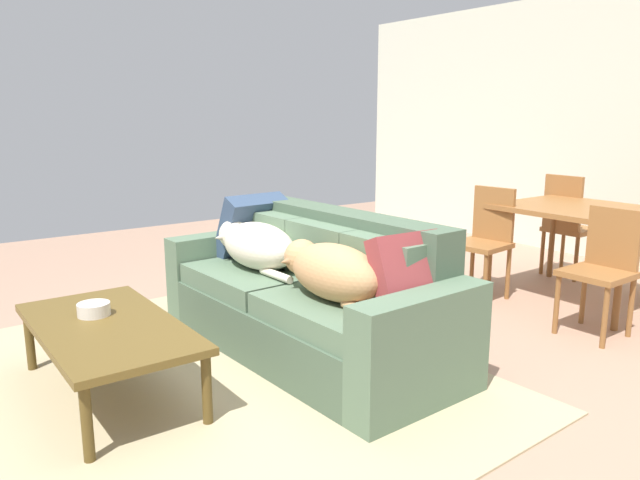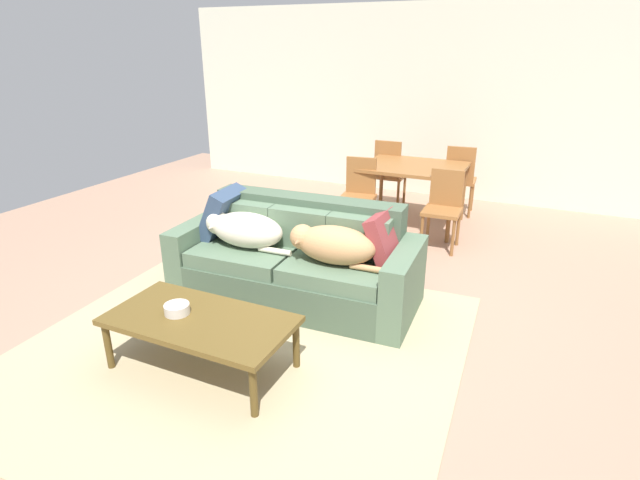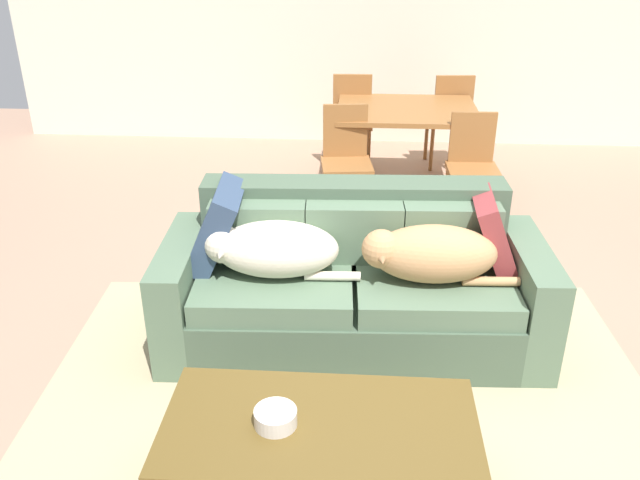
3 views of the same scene
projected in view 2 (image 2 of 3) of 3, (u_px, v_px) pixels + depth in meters
The scene contains 15 objects.
ground_plane at pixel (316, 308), 4.39m from camera, with size 10.00×10.00×0.00m, color tan.
back_partition at pixel (433, 103), 7.28m from camera, with size 8.00×0.12×2.70m, color silver.
area_rug at pixel (240, 350), 3.78m from camera, with size 3.18×3.05×0.01m, color tan.
couch at pixel (297, 262), 4.47m from camera, with size 2.18×0.97×0.88m.
dog_on_left_cushion at pixel (244, 229), 4.42m from camera, with size 0.85×0.38×0.31m.
dog_on_right_cushion at pixel (332, 244), 4.08m from camera, with size 0.85×0.37×0.31m.
throw_pillow_by_left_arm at pixel (222, 213), 4.67m from camera, with size 0.14×0.47×0.47m, color #31435E.
throw_pillow_by_right_arm at pixel (386, 239), 4.12m from camera, with size 0.11×0.42×0.42m, color brown.
coffee_table at pixel (200, 323), 3.45m from camera, with size 1.29×0.66×0.41m.
bowl_on_coffee_table at pixel (177, 309), 3.48m from camera, with size 0.17×0.17×0.07m, color silver.
dining_table at pixel (414, 171), 6.18m from camera, with size 1.20×0.98×0.76m.
dining_chair_near_left at pixel (359, 192), 5.97m from camera, with size 0.45×0.45×0.90m.
dining_chair_near_right at pixel (443, 205), 5.56m from camera, with size 0.41×0.41×0.86m.
dining_chair_far_left at pixel (389, 171), 6.91m from camera, with size 0.41×0.41×0.94m.
dining_chair_far_right at pixel (460, 177), 6.60m from camera, with size 0.43×0.43×0.93m.
Camera 2 is at (1.66, -3.50, 2.16)m, focal length 28.24 mm.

